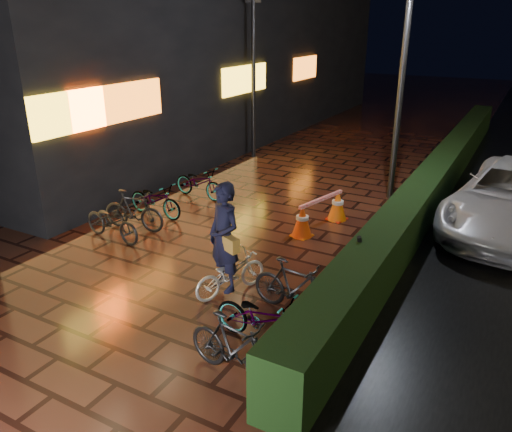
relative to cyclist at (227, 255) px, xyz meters
The scene contains 10 objects.
ground 1.45m from the cyclist, 158.43° to the right, with size 80.00×80.00×0.00m, color #381911.
hedge 7.85m from the cyclist, 74.12° to the left, with size 0.70×20.00×1.00m, color black.
storefront_block 15.79m from the cyclist, 133.97° to the left, with size 12.09×22.00×9.00m.
lamp_post_hedge 6.90m from the cyclist, 79.93° to the left, with size 0.56×0.18×5.84m.
lamp_post_sf 9.67m from the cyclist, 116.56° to the left, with size 0.51×0.21×5.32m.
cyclist is the anchor object (origin of this frame).
traffic_barrier 3.60m from the cyclist, 85.78° to the left, with size 0.81×1.79×0.73m.
cart_assembly 2.52m from the cyclist, 34.18° to the left, with size 0.72×0.77×1.11m.
parked_bikes_storefront 4.04m from the cyclist, 147.96° to the left, with size 1.76×3.89×0.92m.
parked_bikes_hedge 1.58m from the cyclist, 37.15° to the right, with size 1.65×2.45×0.92m.
Camera 1 is at (5.27, -5.95, 4.43)m, focal length 35.00 mm.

